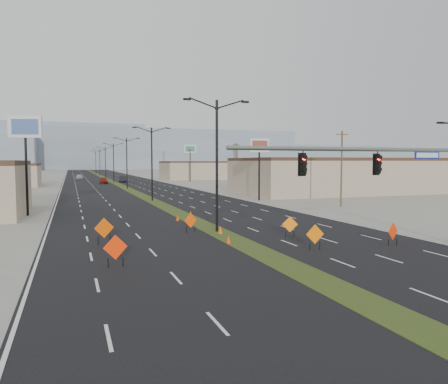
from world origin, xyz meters
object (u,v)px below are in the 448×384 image
object	(u,v)px
streetlight_4	(105,161)
cone_0	(228,240)
streetlight_3	(114,161)
streetlight_6	(96,161)
cone_3	(178,218)
pole_sign_east_far	(190,151)
construction_sign_2	(191,221)
construction_sign_4	(290,225)
car_left	(104,180)
cone_1	(220,230)
cone_2	(191,214)
construction_sign_5	(393,232)
car_far	(79,177)
signal_mast	(402,171)
streetlight_1	(152,161)
construction_sign_0	(115,248)
car_mid	(123,179)
pole_sign_west	(25,134)
construction_sign_3	(315,235)
construction_sign_1	(104,229)
streetlight_0	(217,161)
streetlight_2	(127,161)
streetlight_5	(100,161)

from	to	relation	value
streetlight_4	cone_0	size ratio (longest dim) A/B	18.55
streetlight_3	streetlight_6	world-z (taller)	same
cone_3	pole_sign_east_far	size ratio (longest dim) A/B	0.06
construction_sign_2	cone_3	distance (m)	6.96
construction_sign_4	car_left	bearing A→B (deg)	113.50
cone_1	streetlight_6	bearing A→B (deg)	89.98
cone_2	construction_sign_5	bearing A→B (deg)	-65.09
car_far	car_left	bearing A→B (deg)	-84.22
construction_sign_2	construction_sign_4	size ratio (longest dim) A/B	1.00
signal_mast	construction_sign_2	world-z (taller)	signal_mast
streetlight_1	streetlight_3	xyz separation A→B (m)	(0.00, 56.00, 0.00)
construction_sign_0	construction_sign_2	world-z (taller)	construction_sign_0
car_mid	construction_sign_2	size ratio (longest dim) A/B	3.20
pole_sign_west	signal_mast	bearing A→B (deg)	-32.91
cone_1	car_far	bearing A→B (deg)	94.11
car_far	construction_sign_2	xyz separation A→B (m)	(6.03, -109.77, 0.21)
streetlight_3	construction_sign_5	xyz separation A→B (m)	(8.87, -92.96, -4.53)
construction_sign_0	cone_1	distance (m)	11.60
construction_sign_3	construction_sign_0	bearing A→B (deg)	-175.02
streetlight_1	construction_sign_1	world-z (taller)	streetlight_1
car_far	construction_sign_3	distance (m)	119.16
streetlight_3	pole_sign_west	world-z (taller)	streetlight_3
construction_sign_0	construction_sign_3	xyz separation A→B (m)	(11.84, 0.46, -0.07)
car_far	construction_sign_3	bearing A→B (deg)	-87.91
streetlight_0	streetlight_2	xyz separation A→B (m)	(0.00, 56.00, 0.00)
construction_sign_0	construction_sign_5	world-z (taller)	construction_sign_0
cone_3	construction_sign_4	bearing A→B (deg)	-63.78
pole_sign_west	pole_sign_east_far	bearing A→B (deg)	78.11
streetlight_4	cone_1	size ratio (longest dim) A/B	16.28
construction_sign_4	pole_sign_west	bearing A→B (deg)	151.85
construction_sign_5	cone_3	distance (m)	19.15
streetlight_0	construction_sign_2	distance (m)	4.97
signal_mast	construction_sign_0	xyz separation A→B (m)	(-16.98, 1.00, -3.80)
streetlight_2	streetlight_6	world-z (taller)	same
car_left	cone_1	distance (m)	79.65
streetlight_3	streetlight_5	distance (m)	56.00
streetlight_6	cone_1	size ratio (longest dim) A/B	16.28
streetlight_5	construction_sign_4	world-z (taller)	streetlight_5
construction_sign_0	construction_sign_1	distance (m)	6.61
streetlight_2	cone_2	bearing A→B (deg)	-89.50
car_left	car_far	size ratio (longest dim) A/B	0.99
streetlight_4	cone_2	xyz separation A→B (m)	(0.40, -102.74, -5.11)
construction_sign_5	pole_sign_west	world-z (taller)	pole_sign_west
car_far	pole_sign_west	bearing A→B (deg)	-97.43
car_left	pole_sign_east_far	xyz separation A→B (m)	(23.25, 5.27, 7.34)
pole_sign_east_far	cone_1	bearing A→B (deg)	-96.45
car_far	construction_sign_1	bearing A→B (deg)	-93.67
cone_0	pole_sign_west	distance (m)	26.15
construction_sign_0	pole_sign_west	xyz separation A→B (m)	(-6.20, 24.96, 7.10)
construction_sign_5	cone_0	world-z (taller)	construction_sign_5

